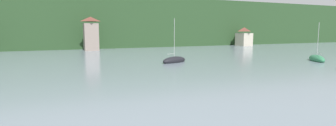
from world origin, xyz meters
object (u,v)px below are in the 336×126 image
(shore_building_central, at_px, (91,34))
(shore_building_eastcentral, at_px, (244,37))
(sailboat_far_6, at_px, (174,61))
(sailboat_far_4, at_px, (317,59))

(shore_building_central, relative_size, shore_building_eastcentral, 1.41)
(shore_building_eastcentral, bearing_deg, sailboat_far_6, -141.76)
(shore_building_eastcentral, bearing_deg, sailboat_far_4, -113.23)
(shore_building_central, height_order, shore_building_eastcentral, shore_building_central)
(shore_building_central, bearing_deg, sailboat_far_6, -73.89)
(shore_building_central, xyz_separation_m, shore_building_eastcentral, (57.99, 0.69, -1.43))
(shore_building_central, relative_size, sailboat_far_4, 1.24)
(sailboat_far_6, bearing_deg, shore_building_eastcentral, 15.77)
(sailboat_far_4, relative_size, sailboat_far_6, 0.92)
(shore_building_central, bearing_deg, sailboat_far_4, -50.47)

